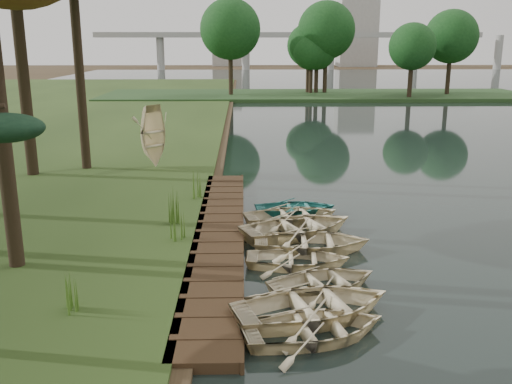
{
  "coord_description": "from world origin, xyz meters",
  "views": [
    {
      "loc": [
        -0.8,
        -17.8,
        6.29
      ],
      "look_at": [
        -0.38,
        0.4,
        1.5
      ],
      "focal_mm": 40.0,
      "sensor_mm": 36.0,
      "label": 1
    }
  ],
  "objects_px": {
    "rowboat_1": "(314,303)",
    "rowboat_2": "(324,279)",
    "boardwalk": "(219,235)",
    "rowboat_0": "(314,325)",
    "stored_rowboat": "(154,161)"
  },
  "relations": [
    {
      "from": "rowboat_1",
      "to": "rowboat_2",
      "type": "height_order",
      "value": "rowboat_1"
    },
    {
      "from": "boardwalk",
      "to": "rowboat_1",
      "type": "distance_m",
      "value": 6.22
    },
    {
      "from": "rowboat_2",
      "to": "rowboat_0",
      "type": "bearing_deg",
      "value": 146.44
    },
    {
      "from": "boardwalk",
      "to": "stored_rowboat",
      "type": "xyz_separation_m",
      "value": [
        -3.6,
        9.98,
        0.47
      ]
    },
    {
      "from": "rowboat_2",
      "to": "stored_rowboat",
      "type": "relative_size",
      "value": 0.97
    },
    {
      "from": "boardwalk",
      "to": "rowboat_1",
      "type": "height_order",
      "value": "rowboat_1"
    },
    {
      "from": "rowboat_0",
      "to": "stored_rowboat",
      "type": "distance_m",
      "value": 17.66
    },
    {
      "from": "stored_rowboat",
      "to": "rowboat_2",
      "type": "bearing_deg",
      "value": -114.64
    },
    {
      "from": "rowboat_0",
      "to": "rowboat_1",
      "type": "xyz_separation_m",
      "value": [
        0.11,
        0.93,
        0.07
      ]
    },
    {
      "from": "boardwalk",
      "to": "rowboat_1",
      "type": "bearing_deg",
      "value": -67.01
    },
    {
      "from": "boardwalk",
      "to": "rowboat_2",
      "type": "bearing_deg",
      "value": -55.32
    },
    {
      "from": "rowboat_0",
      "to": "rowboat_1",
      "type": "relative_size",
      "value": 0.84
    },
    {
      "from": "rowboat_0",
      "to": "rowboat_2",
      "type": "xyz_separation_m",
      "value": [
        0.56,
        2.49,
        -0.02
      ]
    },
    {
      "from": "stored_rowboat",
      "to": "rowboat_1",
      "type": "bearing_deg",
      "value": -118.26
    },
    {
      "from": "rowboat_2",
      "to": "boardwalk",
      "type": "bearing_deg",
      "value": 13.8
    }
  ]
}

